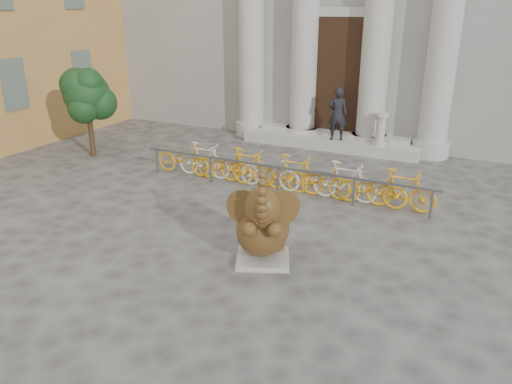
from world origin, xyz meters
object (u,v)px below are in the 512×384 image
at_px(bike_rack, 281,172).
at_px(elephant_statue, 263,227).
at_px(pedestrian, 337,114).
at_px(tree, 87,95).

bearing_deg(bike_rack, elephant_statue, -71.67).
distance_m(bike_rack, pedestrian, 4.32).
xyz_separation_m(bike_rack, pedestrian, (0.15, 4.26, 0.72)).
relative_size(elephant_statue, pedestrian, 1.16).
height_order(elephant_statue, bike_rack, elephant_statue).
xyz_separation_m(elephant_statue, tree, (-7.85, 3.92, 1.23)).
height_order(bike_rack, pedestrian, pedestrian).
height_order(elephant_statue, tree, tree).
bearing_deg(tree, pedestrian, 31.09).
bearing_deg(pedestrian, bike_rack, 68.48).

